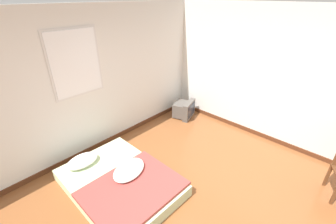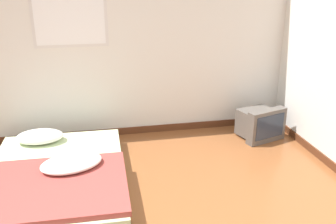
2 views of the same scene
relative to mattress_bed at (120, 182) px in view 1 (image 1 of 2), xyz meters
name	(u,v)px [view 1 (image 1 of 2)]	position (x,y,z in m)	size (l,w,h in m)	color
ground_plane	(200,221)	(0.37, -1.26, -0.13)	(20.00, 20.00, 0.00)	brown
wall_back	(88,85)	(0.37, 1.23, 1.17)	(7.49, 0.08, 2.60)	silver
wall_right	(287,82)	(2.95, -1.26, 1.16)	(0.08, 7.31, 2.60)	silver
mattress_bed	(120,182)	(0.00, 0.00, 0.00)	(1.36, 1.86, 0.34)	beige
crt_tv	(184,109)	(2.47, 0.74, 0.07)	(0.59, 0.54, 0.42)	#56514C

